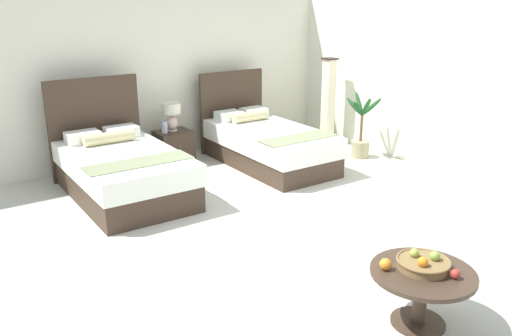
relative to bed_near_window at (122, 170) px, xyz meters
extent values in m
cube|color=beige|center=(1.12, -2.05, -0.34)|extent=(9.62, 10.34, 0.02)
cube|color=white|center=(1.12, 1.32, 0.92)|extent=(9.62, 0.12, 2.51)
cube|color=white|center=(4.13, -1.65, 0.92)|extent=(0.12, 5.94, 2.51)
cube|color=#3B2C20|center=(0.00, -0.09, -0.17)|extent=(1.21, 2.00, 0.32)
cube|color=white|center=(0.00, -0.09, 0.12)|extent=(1.25, 2.04, 0.26)
cube|color=#3B2C20|center=(0.02, 0.93, 0.35)|extent=(1.26, 0.08, 1.37)
cube|color=white|center=(-0.25, 0.65, 0.32)|extent=(0.43, 0.31, 0.14)
cube|color=white|center=(0.27, 0.64, 0.32)|extent=(0.43, 0.31, 0.14)
cylinder|color=#CBBF8C|center=(0.01, 0.40, 0.33)|extent=(0.65, 0.16, 0.15)
cube|color=gray|center=(-0.01, -0.60, 0.26)|extent=(1.24, 0.42, 0.01)
cube|color=#3B2C20|center=(2.24, -0.09, -0.19)|extent=(1.08, 2.08, 0.28)
cube|color=white|center=(2.24, -0.09, 0.09)|extent=(1.13, 2.13, 0.28)
cube|color=#3B2C20|center=(2.26, 0.98, 0.30)|extent=(1.13, 0.08, 1.27)
cube|color=white|center=(2.02, 0.69, 0.30)|extent=(0.38, 0.31, 0.14)
cube|color=white|center=(2.49, 0.68, 0.30)|extent=(0.38, 0.31, 0.14)
cylinder|color=#CBBF8C|center=(2.25, 0.45, 0.30)|extent=(0.58, 0.16, 0.15)
cube|color=gray|center=(2.23, -0.75, 0.24)|extent=(1.12, 0.42, 0.01)
cube|color=#3B2C20|center=(1.14, 0.84, -0.09)|extent=(0.51, 0.42, 0.50)
sphere|color=tan|center=(1.14, 0.62, -0.01)|extent=(0.02, 0.02, 0.02)
cylinder|color=beige|center=(1.14, 0.86, 0.17)|extent=(0.14, 0.14, 0.02)
ellipsoid|color=beige|center=(1.14, 0.86, 0.28)|extent=(0.18, 0.18, 0.20)
cylinder|color=#99844C|center=(1.14, 0.86, 0.40)|extent=(0.02, 0.02, 0.04)
cylinder|color=silver|center=(1.14, 0.86, 0.50)|extent=(0.28, 0.28, 0.16)
cylinder|color=#A9B6CF|center=(0.98, 0.80, 0.24)|extent=(0.09, 0.09, 0.17)
torus|color=#A9B6CF|center=(0.98, 0.80, 0.33)|extent=(0.09, 0.09, 0.01)
cylinder|color=#3B2C20|center=(0.82, -3.95, -0.32)|extent=(0.42, 0.42, 0.02)
cylinder|color=#3B2C20|center=(0.82, -3.95, -0.12)|extent=(0.11, 0.11, 0.43)
cylinder|color=#3B2C20|center=(0.82, -3.95, 0.11)|extent=(0.79, 0.79, 0.04)
cylinder|color=brown|center=(0.85, -3.93, 0.16)|extent=(0.39, 0.39, 0.07)
torus|color=brown|center=(0.85, -3.93, 0.19)|extent=(0.41, 0.41, 0.02)
sphere|color=orange|center=(0.78, -3.97, 0.22)|extent=(0.08, 0.08, 0.08)
sphere|color=#82A441|center=(0.93, -3.97, 0.22)|extent=(0.08, 0.08, 0.08)
sphere|color=#8DAD41|center=(0.85, -3.84, 0.22)|extent=(0.07, 0.07, 0.07)
sphere|color=#AF3026|center=(0.92, -4.16, 0.16)|extent=(0.07, 0.07, 0.07)
sphere|color=orange|center=(0.60, -3.77, 0.17)|extent=(0.09, 0.09, 0.09)
cube|color=#2F201F|center=(3.75, 0.33, -0.32)|extent=(0.21, 0.21, 0.03)
cube|color=#F1E2C4|center=(3.75, 0.33, 0.39)|extent=(0.17, 0.17, 1.38)
cube|color=#2F201F|center=(3.75, 0.33, 1.09)|extent=(0.21, 0.21, 0.02)
cylinder|color=tan|center=(3.64, -0.55, -0.21)|extent=(0.28, 0.28, 0.26)
cylinder|color=brown|center=(3.64, -0.55, 0.13)|extent=(0.04, 0.04, 0.41)
ellipsoid|color=#1F5125|center=(3.73, -0.55, 0.45)|extent=(0.23, 0.08, 0.26)
ellipsoid|color=#1F5125|center=(3.68, -0.43, 0.49)|extent=(0.14, 0.29, 0.36)
ellipsoid|color=#1F5125|center=(3.58, -0.43, 0.45)|extent=(0.16, 0.29, 0.30)
ellipsoid|color=#1F5125|center=(3.52, -0.57, 0.46)|extent=(0.29, 0.11, 0.29)
ellipsoid|color=#1F5125|center=(3.59, -0.67, 0.49)|extent=(0.16, 0.29, 0.36)
ellipsoid|color=#1F5125|center=(3.72, -0.66, 0.47)|extent=(0.22, 0.27, 0.33)
camera|label=1|loc=(-2.25, -6.15, 2.13)|focal=37.47mm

